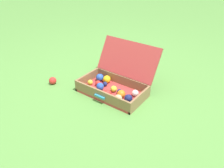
# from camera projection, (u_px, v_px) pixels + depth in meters

# --- Properties ---
(ground_plane) EXTENTS (16.00, 16.00, 0.00)m
(ground_plane) POSITION_uv_depth(u_px,v_px,m) (113.00, 91.00, 2.16)
(ground_plane) COLOR #569342
(open_suitcase) EXTENTS (0.64, 0.56, 0.43)m
(open_suitcase) POSITION_uv_depth(u_px,v_px,m) (116.00, 82.00, 2.12)
(open_suitcase) COLOR #B23838
(open_suitcase) RESTS_ON ground
(stray_ball_on_grass) EXTENTS (0.08, 0.08, 0.08)m
(stray_ball_on_grass) POSITION_uv_depth(u_px,v_px,m) (53.00, 81.00, 2.26)
(stray_ball_on_grass) COLOR red
(stray_ball_on_grass) RESTS_ON ground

